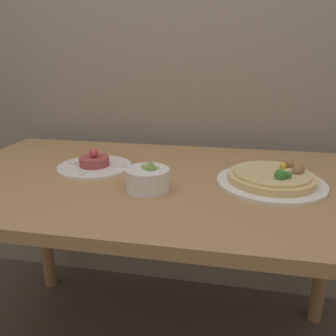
% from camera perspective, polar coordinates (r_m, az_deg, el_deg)
% --- Properties ---
extents(back_wall, '(8.00, 0.05, 2.60)m').
position_cam_1_polar(back_wall, '(1.53, 2.48, 24.13)').
color(back_wall, gray).
rests_on(back_wall, ground_plane).
extents(dining_table, '(1.45, 0.81, 0.78)m').
position_cam_1_polar(dining_table, '(1.11, -1.97, -6.32)').
color(dining_table, '#AD7F51').
rests_on(dining_table, ground_plane).
extents(pizza_plate, '(0.33, 0.33, 0.07)m').
position_cam_1_polar(pizza_plate, '(1.05, 17.64, -1.73)').
color(pizza_plate, white).
rests_on(pizza_plate, dining_table).
extents(tartare_plate, '(0.26, 0.26, 0.07)m').
position_cam_1_polar(tartare_plate, '(1.18, -12.67, 0.60)').
color(tartare_plate, white).
rests_on(tartare_plate, dining_table).
extents(small_bowl, '(0.13, 0.13, 0.08)m').
position_cam_1_polar(small_bowl, '(0.95, -3.47, -1.76)').
color(small_bowl, white).
rests_on(small_bowl, dining_table).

